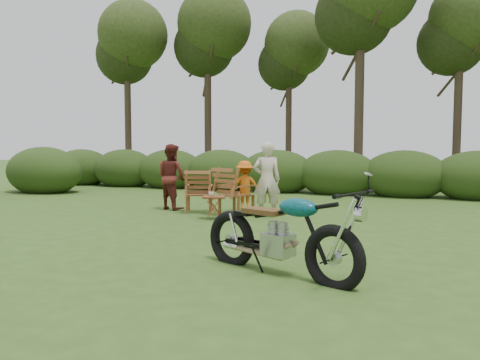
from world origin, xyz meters
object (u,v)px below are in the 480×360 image
at_px(adult_a, 267,217).
at_px(child, 245,212).
at_px(lawn_chair_right, 236,215).
at_px(side_table, 214,208).
at_px(motorcycle, 278,273).
at_px(adult_b, 172,209).
at_px(lawn_chair_left, 199,212).
at_px(cup, 211,194).

distance_m(adult_a, child, 0.85).
bearing_deg(adult_a, lawn_chair_right, -26.68).
distance_m(lawn_chair_right, side_table, 0.82).
xyz_separation_m(motorcycle, adult_b, (-4.01, 4.46, 0.00)).
distance_m(lawn_chair_left, cup, 1.24).
bearing_deg(cup, adult_b, 146.07).
bearing_deg(adult_a, motorcycle, 86.57).
bearing_deg(lawn_chair_right, lawn_chair_left, 14.98).
bearing_deg(adult_b, cup, 165.56).
xyz_separation_m(lawn_chair_left, child, (0.97, 0.37, 0.00)).
relative_size(cup, child, 0.10).
bearing_deg(child, adult_a, 115.55).
distance_m(cup, child, 1.37).
bearing_deg(child, lawn_chair_right, 58.17).
xyz_separation_m(lawn_chair_left, adult_b, (-0.81, 0.16, 0.00)).
distance_m(side_table, adult_a, 1.19).
bearing_deg(motorcycle, side_table, 146.20).
distance_m(motorcycle, side_table, 4.24).
height_order(lawn_chair_right, adult_b, adult_b).
height_order(adult_b, child, adult_b).
height_order(motorcycle, side_table, motorcycle).
bearing_deg(lawn_chair_left, adult_b, -32.78).
bearing_deg(child, adult_b, -22.16).
bearing_deg(child, motorcycle, 86.47).
relative_size(side_table, adult_a, 0.30).
xyz_separation_m(motorcycle, child, (-2.23, 4.67, 0.00)).
height_order(adult_a, child, adult_a).
relative_size(motorcycle, child, 1.82).
xyz_separation_m(motorcycle, cup, (-2.48, 3.43, 0.52)).
xyz_separation_m(cup, adult_a, (0.95, 0.75, -0.52)).
bearing_deg(child, side_table, 50.87).
relative_size(side_table, cup, 4.07).
height_order(lawn_chair_left, side_table, lawn_chair_left).
relative_size(lawn_chair_right, cup, 8.80).
distance_m(lawn_chair_left, adult_b, 0.83).
xyz_separation_m(lawn_chair_left, side_table, (0.76, -0.84, 0.24)).
bearing_deg(side_table, lawn_chair_left, 132.02).
bearing_deg(lawn_chair_right, side_table, 95.59).
bearing_deg(lawn_chair_left, side_table, 110.28).
relative_size(lawn_chair_right, adult_a, 0.65).
relative_size(motorcycle, adult_b, 1.37).
relative_size(adult_b, child, 1.32).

